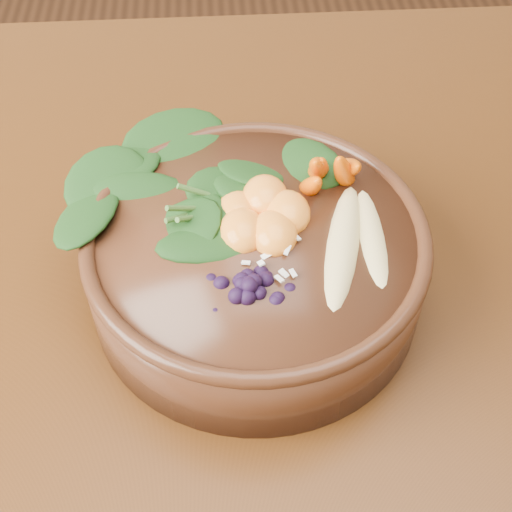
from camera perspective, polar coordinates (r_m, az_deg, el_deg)
stoneware_bowl at (r=0.56m, az=0.00°, el=-0.68°), size 0.31×0.31×0.07m
kale_heap at (r=0.56m, az=-3.36°, el=7.60°), size 0.20×0.19×0.04m
carrot_cluster at (r=0.56m, az=5.89°, el=9.09°), size 0.06×0.06×0.07m
banana_halves at (r=0.53m, az=8.26°, el=2.17°), size 0.07×0.14×0.03m
mandarin_cluster at (r=0.53m, az=0.44°, el=4.11°), size 0.09×0.10×0.03m
blueberry_pile at (r=0.48m, az=-0.59°, el=-1.40°), size 0.14×0.11×0.04m
coconut_flakes at (r=0.52m, az=-0.08°, el=0.61°), size 0.09×0.08×0.01m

